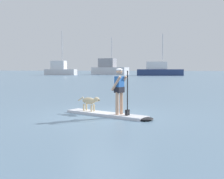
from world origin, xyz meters
TOP-DOWN VIEW (x-y plane):
  - ground_plane at (0.00, 0.00)m, footprint 400.00×400.00m
  - paddleboard at (0.21, -0.09)m, footprint 3.60×2.00m
  - person_paddler at (0.58, -0.25)m, footprint 0.68×0.60m
  - dog at (-0.71, 0.30)m, footprint 1.05×0.51m
  - moored_boat_far_port at (-28.90, 62.04)m, footprint 8.63×3.00m
  - moored_boat_far_starboard at (-17.42, 69.54)m, footprint 10.74×5.51m
  - moored_boat_outer at (-2.98, 62.18)m, footprint 11.33×3.68m

SIDE VIEW (x-z plane):
  - ground_plane at x=0.00m, z-range 0.00..0.00m
  - paddleboard at x=0.21m, z-range 0.00..0.10m
  - dog at x=-0.71m, z-range 0.20..0.76m
  - person_paddler at x=0.58m, z-range 0.23..1.88m
  - moored_boat_outer at x=-2.98m, z-range -3.78..6.34m
  - moored_boat_far_port at x=-28.90m, z-range -4.35..7.21m
  - moored_boat_far_starboard at x=-17.42m, z-range -3.45..6.84m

